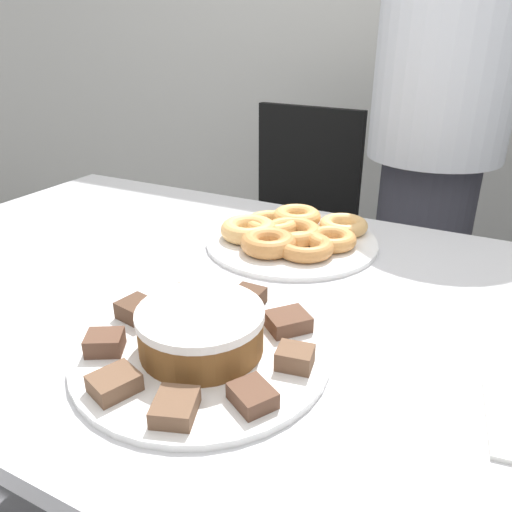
{
  "coord_description": "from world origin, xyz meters",
  "views": [
    {
      "loc": [
        0.3,
        -0.66,
        1.16
      ],
      "look_at": [
        -0.05,
        0.02,
        0.81
      ],
      "focal_mm": 35.0,
      "sensor_mm": 36.0,
      "label": 1
    }
  ],
  "objects": [
    {
      "name": "table",
      "position": [
        0.0,
        0.0,
        0.67
      ],
      "size": [
        1.68,
        0.89,
        0.75
      ],
      "color": "silver",
      "rests_on": "ground_plane"
    },
    {
      "name": "person_standing",
      "position": [
        0.1,
        0.81,
        0.88
      ],
      "size": [
        0.37,
        0.37,
        1.67
      ],
      "color": "#383842",
      "rests_on": "ground_plane"
    },
    {
      "name": "office_chair_left",
      "position": [
        -0.35,
        0.85,
        0.44
      ],
      "size": [
        0.47,
        0.47,
        0.92
      ],
      "rotation": [
        0.0,
        0.0,
        -0.07
      ],
      "color": "black",
      "rests_on": "ground_plane"
    },
    {
      "name": "plate_cake",
      "position": [
        -0.03,
        -0.19,
        0.76
      ],
      "size": [
        0.35,
        0.35,
        0.01
      ],
      "color": "white",
      "rests_on": "table"
    },
    {
      "name": "plate_donuts",
      "position": [
        -0.07,
        0.22,
        0.76
      ],
      "size": [
        0.35,
        0.35,
        0.01
      ],
      "color": "white",
      "rests_on": "table"
    },
    {
      "name": "frosted_cake",
      "position": [
        -0.03,
        -0.19,
        0.79
      ],
      "size": [
        0.17,
        0.17,
        0.06
      ],
      "color": "brown",
      "rests_on": "plate_cake"
    },
    {
      "name": "lamington_0",
      "position": [
        -0.07,
        -0.31,
        0.78
      ],
      "size": [
        0.06,
        0.07,
        0.02
      ],
      "rotation": [
        0.0,
        0.0,
        4.36
      ],
      "color": "brown",
      "rests_on": "plate_cake"
    },
    {
      "name": "lamington_1",
      "position": [
        0.02,
        -0.31,
        0.77
      ],
      "size": [
        0.06,
        0.07,
        0.02
      ],
      "rotation": [
        0.0,
        0.0,
        5.06
      ],
      "color": "brown",
      "rests_on": "plate_cake"
    },
    {
      "name": "lamington_2",
      "position": [
        0.08,
        -0.25,
        0.77
      ],
      "size": [
        0.07,
        0.06,
        0.02
      ],
      "rotation": [
        0.0,
        0.0,
        5.76
      ],
      "color": "brown",
      "rests_on": "plate_cake"
    },
    {
      "name": "lamington_3",
      "position": [
        0.1,
        -0.17,
        0.78
      ],
      "size": [
        0.05,
        0.05,
        0.03
      ],
      "rotation": [
        0.0,
        0.0,
        6.45
      ],
      "color": "brown",
      "rests_on": "plate_cake"
    },
    {
      "name": "lamington_4",
      "position": [
        0.06,
        -0.09,
        0.78
      ],
      "size": [
        0.07,
        0.08,
        0.02
      ],
      "rotation": [
        0.0,
        0.0,
        7.15
      ],
      "color": "brown",
      "rests_on": "plate_cake"
    },
    {
      "name": "lamington_5",
      "position": [
        -0.03,
        -0.06,
        0.78
      ],
      "size": [
        0.05,
        0.05,
        0.03
      ],
      "rotation": [
        0.0,
        0.0,
        7.85
      ],
      "color": "#513828",
      "rests_on": "plate_cake"
    },
    {
      "name": "lamington_6",
      "position": [
        -0.11,
        -0.09,
        0.78
      ],
      "size": [
        0.06,
        0.06,
        0.02
      ],
      "rotation": [
        0.0,
        0.0,
        8.55
      ],
      "color": "brown",
      "rests_on": "plate_cake"
    },
    {
      "name": "lamington_7",
      "position": [
        -0.16,
        -0.16,
        0.78
      ],
      "size": [
        0.06,
        0.06,
        0.03
      ],
      "rotation": [
        0.0,
        0.0,
        9.25
      ],
      "color": "#513828",
      "rests_on": "plate_cake"
    },
    {
      "name": "lamington_8",
      "position": [
        -0.14,
        -0.25,
        0.78
      ],
      "size": [
        0.06,
        0.06,
        0.03
      ],
      "rotation": [
        0.0,
        0.0,
        9.94
      ],
      "color": "brown",
      "rests_on": "plate_cake"
    },
    {
      "name": "donut_0",
      "position": [
        -0.07,
        0.22,
        0.78
      ],
      "size": [
        0.12,
        0.12,
        0.03
      ],
      "color": "#D18E4C",
      "rests_on": "plate_donuts"
    },
    {
      "name": "donut_1",
      "position": [
        -0.09,
        0.15,
        0.78
      ],
      "size": [
        0.11,
        0.11,
        0.04
      ],
      "color": "#C68447",
      "rests_on": "plate_donuts"
    },
    {
      "name": "donut_2",
      "position": [
        -0.02,
        0.17,
        0.78
      ],
      "size": [
        0.11,
        0.11,
        0.03
      ],
      "color": "#C68447",
      "rests_on": "plate_donuts"
    },
    {
      "name": "donut_3",
      "position": [
        0.01,
        0.23,
        0.78
      ],
      "size": [
        0.1,
        0.1,
        0.03
      ],
      "color": "#D18E4C",
      "rests_on": "plate_donuts"
    },
    {
      "name": "donut_4",
      "position": [
        0.01,
        0.31,
        0.78
      ],
      "size": [
        0.1,
        0.1,
        0.03
      ],
      "color": "#E5AD66",
      "rests_on": "plate_donuts"
    },
    {
      "name": "donut_5",
      "position": [
        -0.1,
        0.31,
        0.78
      ],
      "size": [
        0.11,
        0.11,
        0.03
      ],
      "color": "tan",
      "rests_on": "plate_donuts"
    },
    {
      "name": "donut_6",
      "position": [
        -0.13,
        0.25,
        0.78
      ],
      "size": [
        0.12,
        0.12,
        0.03
      ],
      "color": "tan",
      "rests_on": "plate_donuts"
    },
    {
      "name": "donut_7",
      "position": [
        -0.16,
        0.19,
        0.78
      ],
      "size": [
        0.12,
        0.12,
        0.04
      ],
      "color": "#E5AD66",
      "rests_on": "plate_donuts"
    }
  ]
}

